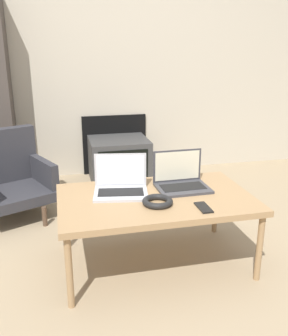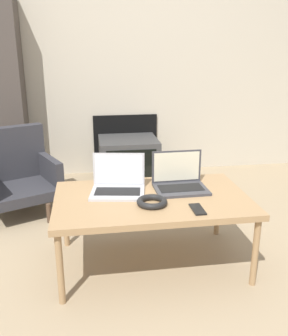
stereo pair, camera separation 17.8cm
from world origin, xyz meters
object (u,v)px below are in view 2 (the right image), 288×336
object	(u,v)px
laptop_right	(179,181)
phone	(198,209)
headphones	(152,202)
armchair	(16,172)
tv	(128,159)
laptop_left	(118,184)

from	to	relation	value
laptop_right	phone	distance (m)	0.34
headphones	armchair	world-z (taller)	armchair
laptop_right	headphones	xyz separation A→B (m)	(-0.21, -0.23, -0.03)
tv	armchair	bearing A→B (deg)	-149.43
armchair	tv	bearing A→B (deg)	5.81
headphones	armchair	size ratio (longest dim) A/B	0.24
phone	armchair	xyz separation A→B (m)	(-1.16, 1.20, -0.13)
tv	laptop_left	bearing A→B (deg)	-98.90
laptop_right	tv	size ratio (longest dim) A/B	0.56
laptop_left	laptop_right	distance (m)	0.38
laptop_left	headphones	distance (m)	0.29
headphones	armchair	xyz separation A→B (m)	(-0.92, 1.09, -0.14)
laptop_left	tv	distance (m)	1.49
laptop_left	tv	xyz separation A→B (m)	(0.23, 1.44, -0.28)
tv	phone	bearing A→B (deg)	-84.39
headphones	phone	world-z (taller)	headphones
laptop_right	tv	distance (m)	1.48
laptop_left	headphones	size ratio (longest dim) A/B	2.05
armchair	phone	bearing A→B (deg)	-70.87
laptop_right	headphones	distance (m)	0.32
tv	armchair	world-z (taller)	armchair
laptop_left	armchair	size ratio (longest dim) A/B	0.48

